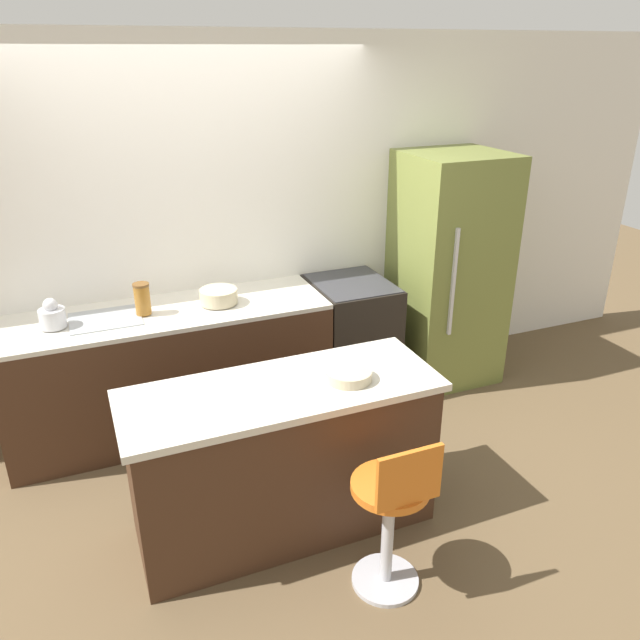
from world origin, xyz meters
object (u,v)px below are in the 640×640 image
object	(u,v)px
stool_chair	(392,515)
mixing_bowl	(219,296)
kettle	(52,316)
oven_range	(351,337)
refrigerator	(448,270)

from	to	relation	value
stool_chair	mixing_bowl	bearing A→B (deg)	100.49
mixing_bowl	kettle	bearing A→B (deg)	180.00
oven_range	refrigerator	distance (m)	0.93
refrigerator	kettle	size ratio (longest dim) A/B	9.43
kettle	mixing_bowl	world-z (taller)	kettle
stool_chair	mixing_bowl	size ratio (longest dim) A/B	3.52
refrigerator	mixing_bowl	distance (m)	1.82
kettle	mixing_bowl	distance (m)	1.04
refrigerator	mixing_bowl	bearing A→B (deg)	179.57
stool_chair	kettle	size ratio (longest dim) A/B	4.73
refrigerator	kettle	xyz separation A→B (m)	(-2.86, 0.01, 0.07)
oven_range	stool_chair	size ratio (longest dim) A/B	1.00
oven_range	kettle	size ratio (longest dim) A/B	4.71
oven_range	stool_chair	world-z (taller)	stool_chair
oven_range	mixing_bowl	distance (m)	1.12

